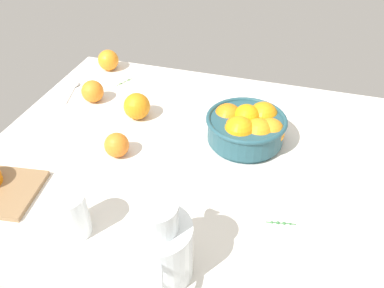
{
  "coord_description": "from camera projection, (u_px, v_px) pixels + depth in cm",
  "views": [
    {
      "loc": [
        23.11,
        -78.33,
        67.95
      ],
      "look_at": [
        -0.73,
        0.78,
        4.01
      ],
      "focal_mm": 37.75,
      "sensor_mm": 36.0,
      "label": 1
    }
  ],
  "objects": [
    {
      "name": "juice_glass",
      "position": [
        70.0,
        217.0,
        0.84
      ],
      "size": [
        7.87,
        7.87,
        10.5
      ],
      "color": "white",
      "rests_on": "ground_plane"
    },
    {
      "name": "fruit_bowl",
      "position": [
        247.0,
        127.0,
        1.09
      ],
      "size": [
        21.76,
        21.76,
        10.45
      ],
      "color": "#234C56",
      "rests_on": "ground_plane"
    },
    {
      "name": "loose_orange_3",
      "position": [
        93.0,
        91.0,
        1.27
      ],
      "size": [
        6.97,
        6.97,
        6.97
      ],
      "primitive_type": "sphere",
      "color": "orange",
      "rests_on": "ground_plane"
    },
    {
      "name": "juice_pitcher",
      "position": [
        159.0,
        249.0,
        0.75
      ],
      "size": [
        12.99,
        16.54,
        18.57
      ],
      "color": "white",
      "rests_on": "ground_plane"
    },
    {
      "name": "herb_sprig_0",
      "position": [
        281.0,
        222.0,
        0.88
      ],
      "size": [
        6.6,
        1.53,
        0.85
      ],
      "color": "#356C3A",
      "rests_on": "ground_plane"
    },
    {
      "name": "loose_orange_0",
      "position": [
        137.0,
        106.0,
        1.19
      ],
      "size": [
        7.89,
        7.89,
        7.89
      ],
      "primitive_type": "sphere",
      "color": "orange",
      "rests_on": "ground_plane"
    },
    {
      "name": "loose_orange_1",
      "position": [
        108.0,
        60.0,
        1.44
      ],
      "size": [
        7.32,
        7.32,
        7.32
      ],
      "primitive_type": "sphere",
      "color": "orange",
      "rests_on": "ground_plane"
    },
    {
      "name": "spoon",
      "position": [
        73.0,
        89.0,
        1.34
      ],
      "size": [
        4.85,
        13.62,
        1.0
      ],
      "color": "silver",
      "rests_on": "ground_plane"
    },
    {
      "name": "herb_sprig_1",
      "position": [
        124.0,
        81.0,
        1.38
      ],
      "size": [
        3.3,
        6.4,
        0.97
      ],
      "color": "#537545",
      "rests_on": "ground_plane"
    },
    {
      "name": "loose_orange_2",
      "position": [
        117.0,
        145.0,
        1.05
      ],
      "size": [
        6.56,
        6.56,
        6.56
      ],
      "primitive_type": "sphere",
      "color": "orange",
      "rests_on": "ground_plane"
    },
    {
      "name": "ground_plane",
      "position": [
        194.0,
        163.0,
        1.07
      ],
      "size": [
        112.01,
        93.24,
        3.0
      ],
      "primitive_type": "cube",
      "color": "silver"
    }
  ]
}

